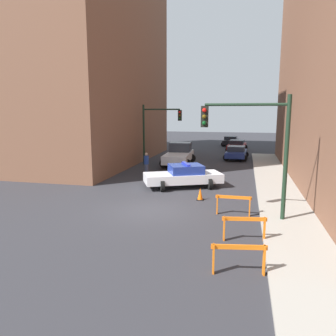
{
  "coord_description": "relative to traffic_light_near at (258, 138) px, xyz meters",
  "views": [
    {
      "loc": [
        4.22,
        -14.46,
        4.65
      ],
      "look_at": [
        -0.45,
        5.36,
        1.11
      ],
      "focal_mm": 35.0,
      "sensor_mm": 36.0,
      "label": 1
    }
  ],
  "objects": [
    {
      "name": "sidewalk_right",
      "position": [
        1.47,
        0.34,
        -3.47
      ],
      "size": [
        2.4,
        44.0,
        0.12
      ],
      "color": "#9E998E",
      "rests_on": "ground_plane"
    },
    {
      "name": "building_corner_left",
      "position": [
        -16.73,
        14.34,
        7.48
      ],
      "size": [
        14.0,
        20.0,
        22.03
      ],
      "color": "brown",
      "rests_on": "ground_plane"
    },
    {
      "name": "white_truck",
      "position": [
        -6.08,
        13.71,
        -2.62
      ],
      "size": [
        2.79,
        5.48,
        1.9
      ],
      "rotation": [
        0.0,
        0.0,
        0.04
      ],
      "color": "silver",
      "rests_on": "ground_plane"
    },
    {
      "name": "barrier_mid",
      "position": [
        -0.41,
        -2.53,
        -2.91
      ],
      "size": [
        1.59,
        0.41,
        0.9
      ],
      "rotation": [
        0.0,
        0.0,
        0.17
      ],
      "color": "orange",
      "rests_on": "ground_plane"
    },
    {
      "name": "pedestrian_crossing",
      "position": [
        -7.48,
        8.55,
        -2.67
      ],
      "size": [
        0.39,
        0.39,
        1.66
      ],
      "rotation": [
        0.0,
        0.0,
        6.2
      ],
      "color": "#474C66",
      "rests_on": "ground_plane"
    },
    {
      "name": "parked_car_near",
      "position": [
        -1.29,
        18.3,
        -2.86
      ],
      "size": [
        2.43,
        4.39,
        1.31
      ],
      "rotation": [
        0.0,
        0.0,
        -0.05
      ],
      "color": "navy",
      "rests_on": "ground_plane"
    },
    {
      "name": "traffic_light_near",
      "position": [
        0.0,
        0.0,
        0.0
      ],
      "size": [
        3.64,
        0.35,
        5.2
      ],
      "color": "black",
      "rests_on": "sidewalk_right"
    },
    {
      "name": "traffic_light_far",
      "position": [
        -8.03,
        13.22,
        -0.13
      ],
      "size": [
        3.44,
        0.35,
        5.2
      ],
      "color": "black",
      "rests_on": "ground_plane"
    },
    {
      "name": "barrier_back",
      "position": [
        -0.91,
        0.44,
        -2.91
      ],
      "size": [
        1.6,
        0.16,
        0.9
      ],
      "rotation": [
        0.0,
        0.0,
        0.0
      ],
      "color": "orange",
      "rests_on": "ground_plane"
    },
    {
      "name": "police_car",
      "position": [
        -4.11,
        5.36,
        -2.81
      ],
      "size": [
        5.04,
        3.66,
        1.52
      ],
      "rotation": [
        0.0,
        0.0,
        2.01
      ],
      "color": "white",
      "rests_on": "ground_plane"
    },
    {
      "name": "barrier_front",
      "position": [
        -0.55,
        -5.1,
        -2.91
      ],
      "size": [
        1.59,
        0.41,
        0.9
      ],
      "rotation": [
        0.0,
        0.0,
        0.17
      ],
      "color": "orange",
      "rests_on": "ground_plane"
    },
    {
      "name": "parked_car_far",
      "position": [
        -2.39,
        31.05,
        -2.86
      ],
      "size": [
        2.44,
        4.4,
        1.31
      ],
      "rotation": [
        0.0,
        0.0,
        -0.06
      ],
      "color": "black",
      "rests_on": "ground_plane"
    },
    {
      "name": "ground_plane",
      "position": [
        -4.73,
        0.34,
        -3.53
      ],
      "size": [
        120.0,
        120.0,
        0.0
      ],
      "primitive_type": "plane",
      "color": "#2D2D33"
    },
    {
      "name": "traffic_cone",
      "position": [
        -2.71,
        2.64,
        -3.21
      ],
      "size": [
        0.36,
        0.36,
        0.66
      ],
      "color": "black",
      "rests_on": "ground_plane"
    },
    {
      "name": "parked_car_mid",
      "position": [
        -1.42,
        25.21,
        -2.86
      ],
      "size": [
        2.54,
        4.45,
        1.31
      ],
      "rotation": [
        0.0,
        0.0,
        -0.1
      ],
      "color": "maroon",
      "rests_on": "ground_plane"
    }
  ]
}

